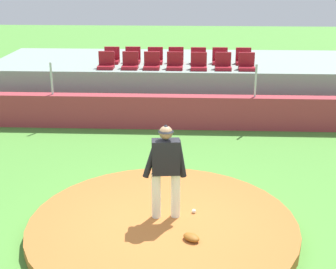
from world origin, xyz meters
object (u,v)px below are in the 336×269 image
Objects in this scene: stadium_chair_0 at (106,63)px; stadium_chair_13 at (243,59)px; baseball at (194,211)px; pitcher at (166,165)px; stadium_chair_10 at (176,58)px; stadium_chair_4 at (199,64)px; stadium_chair_2 at (152,64)px; stadium_chair_5 at (223,64)px; stadium_chair_8 at (133,58)px; stadium_chair_9 at (155,58)px; stadium_chair_6 at (247,64)px; stadium_chair_12 at (220,59)px; stadium_chair_7 at (112,58)px; fielding_glove at (191,237)px; stadium_chair_11 at (198,59)px; stadium_chair_1 at (130,63)px; stadium_chair_3 at (175,64)px.

stadium_chair_13 is (4.22, 0.88, 0.00)m from stadium_chair_0.
baseball is at bearing 111.65° from stadium_chair_0.
stadium_chair_10 reaches higher than pitcher.
stadium_chair_2 is at bearing -1.53° from stadium_chair_4.
stadium_chair_5 and stadium_chair_8 have the same top height.
stadium_chair_9 is 0.66m from stadium_chair_10.
stadium_chair_6 is at bearing 179.96° from stadium_chair_0.
stadium_chair_12 is at bearing 74.03° from pitcher.
stadium_chair_4 is at bearing 156.05° from stadium_chair_8.
stadium_chair_10 is at bearing -156.76° from stadium_chair_0.
stadium_chair_8 is at bearing -176.43° from stadium_chair_7.
stadium_chair_6 is at bearing 179.55° from stadium_chair_5.
stadium_chair_6 is (1.62, 7.61, 1.34)m from fielding_glove.
stadium_chair_4 reaches higher than baseball.
stadium_chair_8 is (-0.68, 0.89, 0.00)m from stadium_chair_2.
stadium_chair_6 is 1.00× the size of stadium_chair_12.
stadium_chair_10 reaches higher than baseball.
stadium_chair_9 is (1.43, 0.86, 0.00)m from stadium_chair_0.
stadium_chair_10 is at bearing -31.73° from stadium_chair_5.
stadium_chair_7 is 0.67m from stadium_chair_8.
stadium_chair_6 is 2.33m from stadium_chair_10.
stadium_chair_6 is 1.00× the size of stadium_chair_9.
stadium_chair_5 is at bearing -179.98° from stadium_chair_2.
pitcher is 3.45× the size of stadium_chair_7.
stadium_chair_11 is at bearing 176.63° from stadium_chair_10.
baseball is 7.76m from stadium_chair_9.
stadium_chair_1 is at bearing 95.58° from pitcher.
fielding_glove is 8.74m from stadium_chair_13.
stadium_chair_6 reaches higher than pitcher.
stadium_chair_5 is (2.80, -0.00, 0.00)m from stadium_chair_1.
pitcher is 7.99m from stadium_chair_13.
pitcher is 3.45× the size of stadium_chair_0.
stadium_chair_3 is at bearing -3.13° from stadium_chair_4.
fielding_glove is 0.60× the size of stadium_chair_4.
stadium_chair_11 is (-1.43, 0.86, 0.00)m from stadium_chair_6.
stadium_chair_12 is 1.00× the size of stadium_chair_13.
stadium_chair_2 and stadium_chair_8 have the same top height.
stadium_chair_8 is (-1.95, 7.58, 1.36)m from baseball.
stadium_chair_13 is (3.52, -0.02, 0.00)m from stadium_chair_8.
stadium_chair_2 is at bearing 179.70° from stadium_chair_1.
pitcher is 5.75× the size of fielding_glove.
stadium_chair_2 and stadium_chair_5 have the same top height.
stadium_chair_7 is (-2.04, 0.85, 0.00)m from stadium_chair_3.
stadium_chair_1 is 1.00× the size of stadium_chair_9.
pitcher is 7.74m from stadium_chair_9.
stadium_chair_9 is at bearing -129.36° from stadium_chair_1.
fielding_glove is at bearing 97.96° from stadium_chair_9.
stadium_chair_8 is at bearing -36.28° from fielding_glove.
stadium_chair_13 is (1.43, 0.02, 0.00)m from stadium_chair_11.
stadium_chair_6 and stadium_chair_10 have the same top height.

